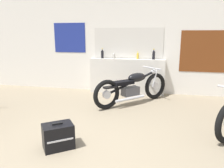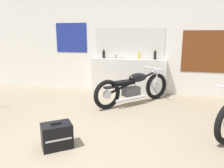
{
  "view_description": "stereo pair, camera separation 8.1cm",
  "coord_description": "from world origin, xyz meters",
  "px_view_note": "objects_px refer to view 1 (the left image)",
  "views": [
    {
      "loc": [
        1.25,
        -2.53,
        1.65
      ],
      "look_at": [
        0.38,
        1.56,
        0.7
      ],
      "focal_mm": 35.0,
      "sensor_mm": 36.0,
      "label": 1
    },
    {
      "loc": [
        1.33,
        -2.52,
        1.65
      ],
      "look_at": [
        0.38,
        1.56,
        0.7
      ],
      "focal_mm": 35.0,
      "sensor_mm": 36.0,
      "label": 2
    }
  ],
  "objects_px": {
    "bottle_center": "(138,56)",
    "motorcycle_black": "(133,87)",
    "bottle_leftmost": "(102,54)",
    "bottle_left_center": "(114,56)",
    "bottle_right_center": "(154,55)",
    "hard_case_black": "(58,136)"
  },
  "relations": [
    {
      "from": "bottle_left_center",
      "to": "hard_case_black",
      "type": "distance_m",
      "value": 3.4
    },
    {
      "from": "bottle_center",
      "to": "hard_case_black",
      "type": "xyz_separation_m",
      "value": [
        -0.82,
        -3.36,
        -0.89
      ]
    },
    {
      "from": "bottle_center",
      "to": "bottle_leftmost",
      "type": "bearing_deg",
      "value": -177.38
    },
    {
      "from": "bottle_left_center",
      "to": "motorcycle_black",
      "type": "relative_size",
      "value": 0.11
    },
    {
      "from": "motorcycle_black",
      "to": "bottle_leftmost",
      "type": "bearing_deg",
      "value": 136.55
    },
    {
      "from": "bottle_left_center",
      "to": "motorcycle_black",
      "type": "height_order",
      "value": "bottle_left_center"
    },
    {
      "from": "bottle_left_center",
      "to": "hard_case_black",
      "type": "relative_size",
      "value": 0.34
    },
    {
      "from": "bottle_center",
      "to": "motorcycle_black",
      "type": "xyz_separation_m",
      "value": [
        -0.0,
        -0.99,
        -0.67
      ]
    },
    {
      "from": "bottle_center",
      "to": "motorcycle_black",
      "type": "bearing_deg",
      "value": -90.17
    },
    {
      "from": "bottle_right_center",
      "to": "motorcycle_black",
      "type": "height_order",
      "value": "bottle_right_center"
    },
    {
      "from": "motorcycle_black",
      "to": "bottle_center",
      "type": "bearing_deg",
      "value": 89.83
    },
    {
      "from": "bottle_leftmost",
      "to": "bottle_center",
      "type": "height_order",
      "value": "bottle_leftmost"
    },
    {
      "from": "bottle_left_center",
      "to": "bottle_center",
      "type": "xyz_separation_m",
      "value": [
        0.65,
        0.09,
        0.01
      ]
    },
    {
      "from": "bottle_left_center",
      "to": "bottle_center",
      "type": "bearing_deg",
      "value": 7.71
    },
    {
      "from": "bottle_leftmost",
      "to": "bottle_left_center",
      "type": "bearing_deg",
      "value": -6.76
    },
    {
      "from": "bottle_left_center",
      "to": "motorcycle_black",
      "type": "xyz_separation_m",
      "value": [
        0.65,
        -0.91,
        -0.66
      ]
    },
    {
      "from": "bottle_center",
      "to": "hard_case_black",
      "type": "relative_size",
      "value": 0.39
    },
    {
      "from": "bottle_leftmost",
      "to": "motorcycle_black",
      "type": "height_order",
      "value": "bottle_leftmost"
    },
    {
      "from": "bottle_leftmost",
      "to": "bottle_right_center",
      "type": "height_order",
      "value": "bottle_right_center"
    },
    {
      "from": "bottle_right_center",
      "to": "hard_case_black",
      "type": "height_order",
      "value": "bottle_right_center"
    },
    {
      "from": "bottle_leftmost",
      "to": "bottle_left_center",
      "type": "height_order",
      "value": "bottle_leftmost"
    },
    {
      "from": "bottle_leftmost",
      "to": "motorcycle_black",
      "type": "xyz_separation_m",
      "value": [
        1.0,
        -0.95,
        -0.7
      ]
    }
  ]
}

